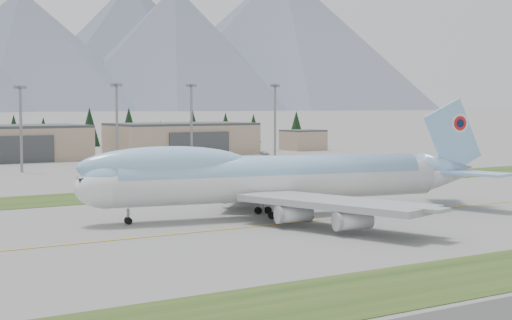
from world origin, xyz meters
TOP-DOWN VIEW (x-y plane):
  - ground at (0.00, 0.00)m, footprint 7000.00×7000.00m
  - grass_strip_far at (0.00, 45.00)m, footprint 400.00×18.00m
  - taxiway_line_main at (0.00, 0.00)m, footprint 400.00×0.40m
  - boeing_747_freighter at (-10.81, 7.29)m, footprint 69.12×58.36m
  - hangar_center at (-15.00, 149.90)m, footprint 48.00×26.60m
  - hangar_right at (45.00, 149.90)m, footprint 48.00×26.60m
  - control_shed at (95.00, 148.00)m, footprint 14.00×12.00m
  - floodlight_masts at (-11.20, 110.99)m, footprint 150.86×10.96m
  - service_vehicle_b at (8.47, 131.19)m, footprint 3.57×2.31m
  - service_vehicle_c at (67.15, 131.50)m, footprint 1.97×4.30m
  - conifer_belt at (0.57, 211.78)m, footprint 270.52×15.84m

SIDE VIEW (x-z plane):
  - ground at x=0.00m, z-range 0.00..0.00m
  - grass_strip_far at x=0.00m, z-range -0.04..0.04m
  - taxiway_line_main at x=0.00m, z-range -0.01..0.01m
  - service_vehicle_b at x=8.47m, z-range -0.55..0.55m
  - service_vehicle_c at x=67.15m, z-range -0.61..0.61m
  - control_shed at x=95.00m, z-range 0.00..7.60m
  - hangar_center at x=-15.00m, z-range -0.01..10.79m
  - hangar_right at x=45.00m, z-range -0.01..10.79m
  - boeing_747_freighter at x=-10.81m, z-range -3.09..15.04m
  - conifer_belt at x=0.57m, z-range -0.94..15.10m
  - floodlight_masts at x=-11.20m, z-range 3.84..28.40m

